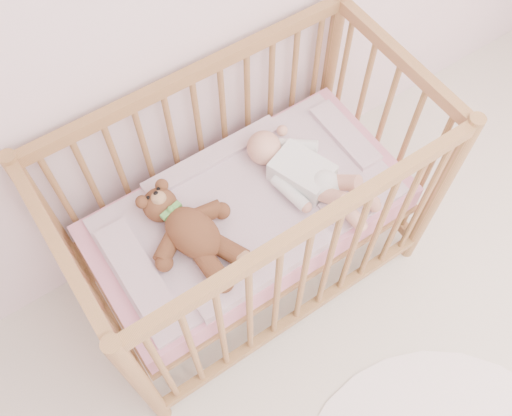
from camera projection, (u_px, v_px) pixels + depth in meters
crib at (249, 214)px, 2.21m from camera, size 1.36×0.76×1.00m
mattress at (249, 216)px, 2.22m from camera, size 1.22×0.62×0.13m
blanket at (249, 206)px, 2.16m from camera, size 1.10×0.58×0.06m
baby at (302, 171)px, 2.14m from camera, size 0.48×0.66×0.14m
teddy_bear at (193, 232)px, 2.01m from camera, size 0.47×0.58×0.14m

